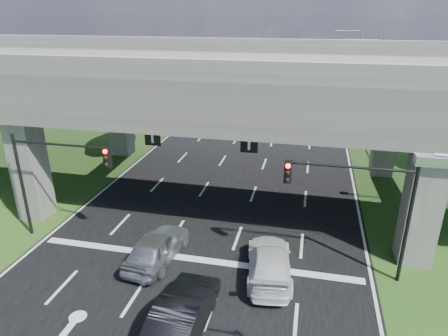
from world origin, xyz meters
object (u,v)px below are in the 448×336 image
at_px(car_dark, 182,314).
at_px(signal_right, 361,198).
at_px(signal_left, 53,169).
at_px(streetlight_beyond, 355,64).
at_px(car_silver, 157,247).
at_px(car_white, 269,262).
at_px(streetlight_far, 369,86).

bearing_deg(car_dark, signal_right, -140.45).
bearing_deg(signal_left, streetlight_beyond, 63.57).
bearing_deg(signal_right, car_dark, -142.15).
bearing_deg(streetlight_beyond, car_dark, -102.42).
xyz_separation_m(signal_right, car_silver, (-9.62, -0.94, -3.35)).
relative_size(signal_right, car_white, 1.17).
height_order(signal_right, car_silver, signal_right).
height_order(signal_left, car_silver, signal_left).
relative_size(car_silver, car_white, 0.93).
xyz_separation_m(streetlight_beyond, car_white, (-6.16, -37.00, -5.07)).
height_order(signal_right, car_white, signal_right).
bearing_deg(signal_right, car_white, -166.37).
bearing_deg(car_white, car_silver, -7.66).
height_order(streetlight_far, car_dark, streetlight_far).
distance_m(signal_left, streetlight_beyond, 40.30).
relative_size(signal_right, car_silver, 1.26).
distance_m(streetlight_far, streetlight_beyond, 16.00).
bearing_deg(streetlight_far, streetlight_beyond, 90.00).
distance_m(signal_left, car_silver, 6.96).
bearing_deg(car_white, signal_left, -12.25).
bearing_deg(car_dark, car_silver, -55.76).
height_order(streetlight_far, car_white, streetlight_far).
bearing_deg(car_silver, signal_left, -3.18).
height_order(streetlight_beyond, car_dark, streetlight_beyond).
bearing_deg(signal_right, streetlight_far, 83.53).
bearing_deg(streetlight_far, signal_right, -96.47).
bearing_deg(streetlight_beyond, car_white, -99.46).
relative_size(streetlight_beyond, car_white, 1.95).
bearing_deg(car_white, car_dark, 48.35).
height_order(signal_right, signal_left, same).
height_order(car_silver, car_dark, car_dark).
bearing_deg(car_silver, streetlight_far, -113.82).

